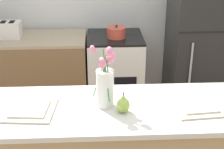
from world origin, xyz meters
The scene contains 9 objects.
back_counter centered at (-1.06, 1.60, 0.45)m, with size 1.68×0.60×0.91m.
stove_range centered at (0.10, 1.60, 0.45)m, with size 0.60×0.61×0.91m.
refrigerator centered at (1.05, 1.60, 0.83)m, with size 0.68×0.67×1.67m.
flower_vase centered at (-0.06, 0.02, 1.10)m, with size 0.16×0.16×0.44m.
pear_figurine centered at (0.06, -0.07, 0.99)m, with size 0.08×0.08×0.14m.
plate_setting_left centered at (-0.54, -0.03, 0.95)m, with size 0.34×0.34×0.02m.
plate_setting_right centered at (0.54, -0.03, 0.95)m, with size 0.34×0.34×0.02m.
toaster centered at (-1.03, 1.61, 0.99)m, with size 0.28×0.18×0.17m.
cooking_pot centered at (0.11, 1.55, 0.96)m, with size 0.21×0.21×0.14m.
Camera 1 is at (-0.11, -1.95, 2.05)m, focal length 55.00 mm.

